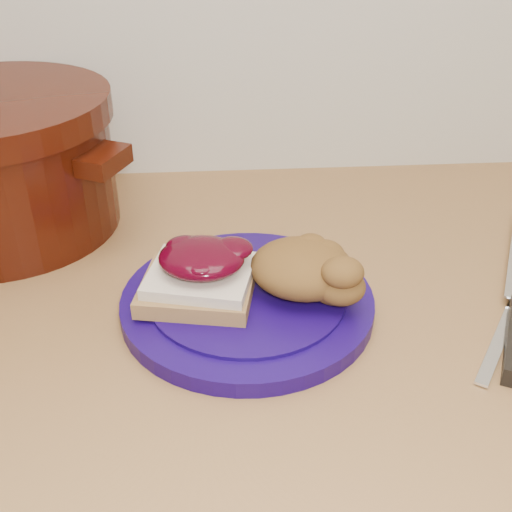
{
  "coord_description": "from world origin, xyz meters",
  "views": [
    {
      "loc": [
        -0.06,
        0.95,
        1.28
      ],
      "look_at": [
        -0.02,
        1.49,
        0.95
      ],
      "focal_mm": 45.0,
      "sensor_mm": 36.0,
      "label": 1
    }
  ],
  "objects": [
    {
      "name": "plate",
      "position": [
        -0.03,
        1.47,
        0.91
      ],
      "size": [
        0.31,
        0.31,
        0.02
      ],
      "primitive_type": "cylinder",
      "rotation": [
        0.0,
        0.0,
        -0.29
      ],
      "color": "#14054A",
      "rests_on": "wood_countertop"
    },
    {
      "name": "butter_knife",
      "position": [
        0.2,
        1.4,
        0.9
      ],
      "size": [
        0.1,
        0.13,
        0.0
      ],
      "primitive_type": "cube",
      "rotation": [
        0.0,
        0.0,
        0.97
      ],
      "color": "silver",
      "rests_on": "wood_countertop"
    },
    {
      "name": "stuffing_mound",
      "position": [
        0.02,
        1.47,
        0.95
      ],
      "size": [
        0.12,
        0.11,
        0.05
      ],
      "primitive_type": "ellipsoid",
      "rotation": [
        0.0,
        0.0,
        -0.29
      ],
      "color": "brown",
      "rests_on": "plate"
    },
    {
      "name": "sandwich",
      "position": [
        -0.08,
        1.47,
        0.94
      ],
      "size": [
        0.12,
        0.11,
        0.05
      ],
      "rotation": [
        0.0,
        0.0,
        -0.29
      ],
      "color": "olive",
      "rests_on": "plate"
    },
    {
      "name": "pepper_grinder",
      "position": [
        -0.3,
        1.67,
        0.96
      ],
      "size": [
        0.06,
        0.06,
        0.12
      ],
      "rotation": [
        0.0,
        0.0,
        -0.26
      ],
      "color": "black",
      "rests_on": "wood_countertop"
    }
  ]
}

